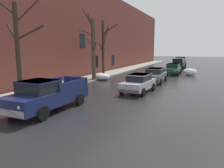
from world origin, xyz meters
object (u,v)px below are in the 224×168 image
bare_tree_second_along_sidewalk (18,48)px  suv_black_queued_behind_truck (179,63)px  sedan_silver_parked_kerbside_close (138,83)px  pickup_truck_darkblue_approaching_near_lane (47,95)px  sedan_grey_parked_kerbside_mid (155,75)px  bare_tree_mid_block (93,48)px  suv_maroon_at_far_intersection (181,61)px  bare_tree_far_down_block (104,48)px  sedan_green_parked_far_down_block (173,69)px

bare_tree_second_along_sidewalk → suv_black_queued_behind_truck: 27.51m
sedan_silver_parked_kerbside_close → suv_black_queued_behind_truck: (0.47, 20.78, 0.24)m
pickup_truck_darkblue_approaching_near_lane → sedan_grey_parked_kerbside_mid: size_ratio=1.20×
bare_tree_mid_block → suv_maroon_at_far_intersection: bearing=75.9°
bare_tree_far_down_block → suv_maroon_at_far_intersection: 23.09m
bare_tree_mid_block → sedan_green_parked_far_down_block: (6.86, 9.23, -2.70)m
pickup_truck_darkblue_approaching_near_lane → sedan_green_parked_far_down_block: 20.35m
suv_black_queued_behind_truck → suv_maroon_at_far_intersection: size_ratio=1.00×
pickup_truck_darkblue_approaching_near_lane → suv_maroon_at_far_intersection: size_ratio=1.12×
bare_tree_mid_block → sedan_grey_parked_kerbside_mid: (6.18, 1.68, -2.70)m
bare_tree_mid_block → sedan_green_parked_far_down_block: 11.81m
sedan_silver_parked_kerbside_close → suv_maroon_at_far_intersection: 28.37m
sedan_silver_parked_kerbside_close → suv_maroon_at_far_intersection: (-0.04, 28.37, 0.24)m
bare_tree_mid_block → sedan_green_parked_far_down_block: size_ratio=1.68×
bare_tree_mid_block → bare_tree_far_down_block: size_ratio=1.12×
pickup_truck_darkblue_approaching_near_lane → suv_maroon_at_far_intersection: bearing=85.1°
bare_tree_far_down_block → suv_maroon_at_far_intersection: size_ratio=1.37×
suv_black_queued_behind_truck → pickup_truck_darkblue_approaching_near_lane: bearing=-97.3°
bare_tree_second_along_sidewalk → sedan_grey_parked_kerbside_mid: bare_tree_second_along_sidewalk is taller
sedan_green_parked_far_down_block → sedan_silver_parked_kerbside_close: bearing=-93.0°
pickup_truck_darkblue_approaching_near_lane → sedan_grey_parked_kerbside_mid: 12.83m
bare_tree_second_along_sidewalk → bare_tree_mid_block: bearing=90.0°
sedan_silver_parked_kerbside_close → suv_black_queued_behind_truck: bearing=88.7°
sedan_green_parked_far_down_block → bare_tree_second_along_sidewalk: bearing=-109.9°
bare_tree_mid_block → pickup_truck_darkblue_approaching_near_lane: 11.51m
bare_tree_far_down_block → sedan_silver_parked_kerbside_close: 9.14m
bare_tree_far_down_block → sedan_green_parked_far_down_block: bearing=45.4°
sedan_green_parked_far_down_block → suv_maroon_at_far_intersection: 15.25m
bare_tree_far_down_block → bare_tree_second_along_sidewalk: bearing=-90.3°
bare_tree_mid_block → suv_black_queued_behind_truck: size_ratio=1.55×
sedan_green_parked_far_down_block → suv_maroon_at_far_intersection: size_ratio=0.92×
bare_tree_mid_block → sedan_grey_parked_kerbside_mid: bare_tree_mid_block is taller
bare_tree_mid_block → suv_black_queued_behind_truck: 18.29m
pickup_truck_darkblue_approaching_near_lane → bare_tree_far_down_block: bearing=103.1°
sedan_silver_parked_kerbside_close → bare_tree_far_down_block: bearing=134.4°
bare_tree_second_along_sidewalk → sedan_grey_parked_kerbside_mid: 13.24m
bare_tree_second_along_sidewalk → bare_tree_far_down_block: 12.04m
pickup_truck_darkblue_approaching_near_lane → bare_tree_second_along_sidewalk: bearing=161.2°
bare_tree_second_along_sidewalk → bare_tree_far_down_block: bare_tree_second_along_sidewalk is taller
bare_tree_far_down_block → pickup_truck_darkblue_approaching_near_lane: (3.05, -13.10, -2.56)m
bare_tree_second_along_sidewalk → sedan_silver_parked_kerbside_close: 8.89m
bare_tree_far_down_block → sedan_silver_parked_kerbside_close: (6.11, -6.24, -2.70)m
bare_tree_mid_block → sedan_green_parked_far_down_block: bare_tree_mid_block is taller
bare_tree_second_along_sidewalk → suv_maroon_at_far_intersection: bearing=79.8°
sedan_silver_parked_kerbside_close → suv_maroon_at_far_intersection: size_ratio=0.85×
suv_black_queued_behind_truck → sedan_grey_parked_kerbside_mid: bearing=-91.8°
bare_tree_mid_block → sedan_silver_parked_kerbside_close: bare_tree_mid_block is taller
pickup_truck_darkblue_approaching_near_lane → sedan_silver_parked_kerbside_close: size_ratio=1.32×
bare_tree_mid_block → bare_tree_far_down_block: (0.06, 2.32, -0.00)m
sedan_green_parked_far_down_block → suv_black_queued_behind_truck: size_ratio=0.92×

